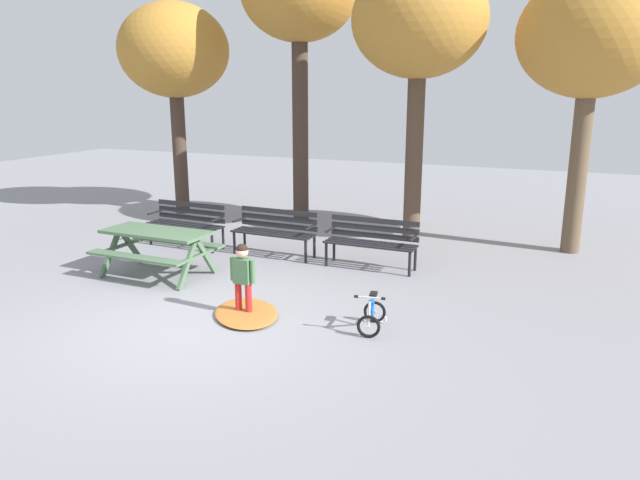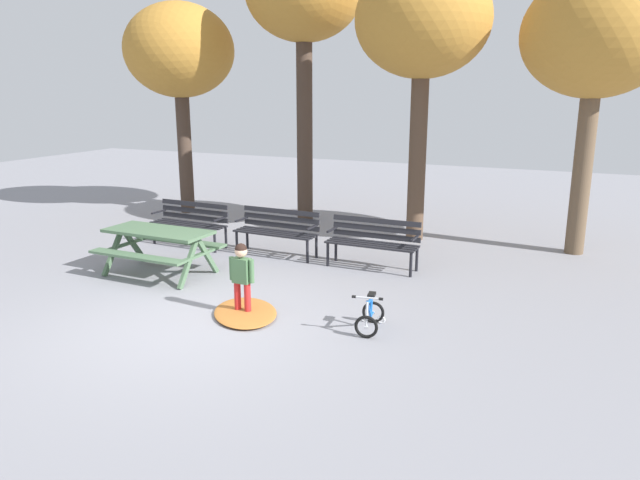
{
  "view_description": "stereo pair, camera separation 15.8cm",
  "coord_description": "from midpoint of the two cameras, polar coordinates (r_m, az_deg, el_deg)",
  "views": [
    {
      "loc": [
        4.4,
        -6.14,
        3.04
      ],
      "look_at": [
        1.05,
        1.76,
        0.85
      ],
      "focal_mm": 33.53,
      "sensor_mm": 36.0,
      "label": 1
    },
    {
      "loc": [
        4.55,
        -6.08,
        3.04
      ],
      "look_at": [
        1.05,
        1.76,
        0.85
      ],
      "focal_mm": 33.53,
      "sensor_mm": 36.0,
      "label": 2
    }
  ],
  "objects": [
    {
      "name": "park_bench_right",
      "position": [
        10.34,
        4.54,
        0.11
      ],
      "size": [
        1.6,
        0.47,
        0.85
      ],
      "color": "#232328",
      "rests_on": "ground"
    },
    {
      "name": "picnic_table",
      "position": [
        10.23,
        -15.73,
        -0.07
      ],
      "size": [
        1.83,
        1.38,
        0.79
      ],
      "color": "#4C6B4C",
      "rests_on": "ground"
    },
    {
      "name": "child_standing",
      "position": [
        8.18,
        -7.94,
        -3.23
      ],
      "size": [
        0.39,
        0.17,
        1.02
      ],
      "color": "red",
      "rests_on": "ground"
    },
    {
      "name": "ground",
      "position": [
        8.16,
        -12.4,
        -7.91
      ],
      "size": [
        36.0,
        36.0,
        0.0
      ],
      "primitive_type": "plane",
      "color": "gray"
    },
    {
      "name": "park_bench_left",
      "position": [
        11.12,
        -4.68,
        1.11
      ],
      "size": [
        1.62,
        0.52,
        0.85
      ],
      "color": "#232328",
      "rests_on": "ground"
    },
    {
      "name": "kids_bicycle",
      "position": [
        7.77,
        4.39,
        -7.17
      ],
      "size": [
        0.44,
        0.6,
        0.54
      ],
      "color": "black",
      "rests_on": "ground"
    },
    {
      "name": "tree_far_left",
      "position": [
        15.18,
        -14.07,
        16.97
      ],
      "size": [
        2.6,
        2.6,
        5.01
      ],
      "color": "#423328",
      "rests_on": "ground"
    },
    {
      "name": "tree_center",
      "position": [
        12.25,
        9.05,
        19.74
      ],
      "size": [
        2.6,
        2.6,
        5.4
      ],
      "color": "brown",
      "rests_on": "ground"
    },
    {
      "name": "tree_right",
      "position": [
        12.01,
        24.18,
        17.19
      ],
      "size": [
        2.6,
        2.6,
        5.05
      ],
      "color": "brown",
      "rests_on": "ground"
    },
    {
      "name": "leaf_pile",
      "position": [
        8.35,
        -7.59,
        -6.92
      ],
      "size": [
        1.42,
        1.49,
        0.07
      ],
      "primitive_type": "ellipsoid",
      "rotation": [
        0.0,
        0.0,
        2.23
      ],
      "color": "#B26B2D",
      "rests_on": "ground"
    },
    {
      "name": "park_bench_far_left",
      "position": [
        12.04,
        -12.88,
        1.82
      ],
      "size": [
        1.62,
        0.53,
        0.85
      ],
      "color": "#232328",
      "rests_on": "ground"
    }
  ]
}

